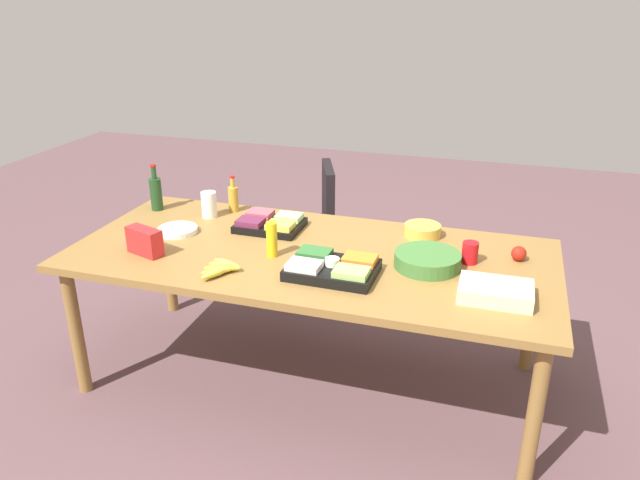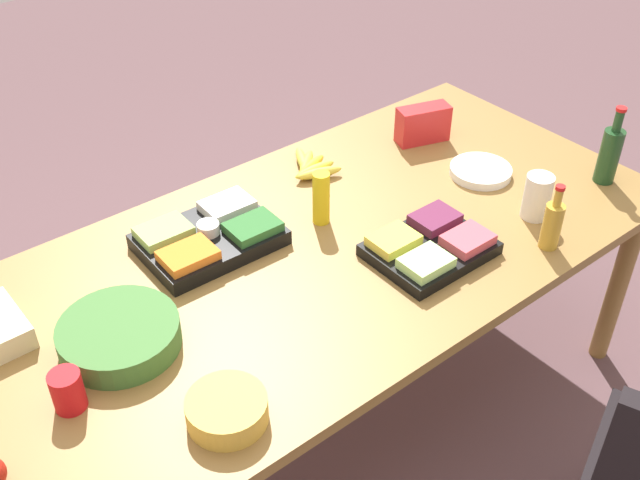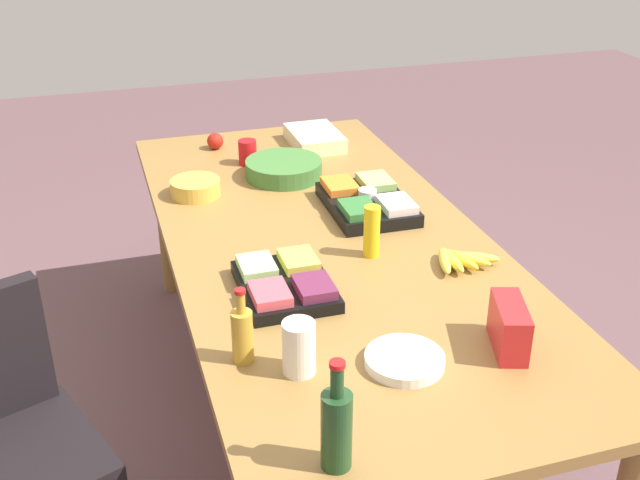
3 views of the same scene
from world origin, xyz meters
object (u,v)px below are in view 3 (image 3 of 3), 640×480
at_px(apple_red, 215,141).
at_px(veggie_tray, 367,201).
at_px(wine_bottle, 337,427).
at_px(banana_bunch, 460,259).
at_px(conference_table, 327,254).
at_px(chip_bag_red, 509,327).
at_px(salad_bowl, 283,169).
at_px(paper_plate_stack, 405,360).
at_px(mayo_jar, 299,348).
at_px(red_solo_cup, 248,152).
at_px(mustard_bottle, 372,231).
at_px(chip_bowl, 195,188).
at_px(sheet_cake, 315,138).
at_px(office_chair, 14,476).
at_px(fruit_platter, 285,283).
at_px(dressing_bottle, 242,334).

bearing_deg(apple_red, veggie_tray, 27.28).
xyz_separation_m(wine_bottle, banana_bunch, (-0.77, 0.69, -0.09)).
height_order(conference_table, chip_bag_red, chip_bag_red).
xyz_separation_m(salad_bowl, banana_bunch, (0.94, 0.36, -0.01)).
xyz_separation_m(salad_bowl, paper_plate_stack, (1.40, -0.03, -0.02)).
bearing_deg(salad_bowl, mayo_jar, -13.09).
bearing_deg(red_solo_cup, salad_bowl, 29.89).
distance_m(salad_bowl, mustard_bottle, 0.79).
xyz_separation_m(chip_bag_red, paper_plate_stack, (-0.01, -0.31, -0.06)).
height_order(wine_bottle, chip_bowl, wine_bottle).
relative_size(conference_table, sheet_cake, 7.82).
bearing_deg(salad_bowl, wine_bottle, -10.89).
distance_m(apple_red, chip_bowl, 0.54).
xyz_separation_m(office_chair, red_solo_cup, (-1.22, 1.02, 0.49)).
bearing_deg(fruit_platter, chip_bowl, -170.03).
height_order(sheet_cake, chip_bowl, sheet_cake).
bearing_deg(office_chair, veggie_tray, 114.01).
bearing_deg(salad_bowl, paper_plate_stack, -1.22).
relative_size(fruit_platter, banana_bunch, 1.54).
height_order(banana_bunch, chip_bowl, chip_bowl).
xyz_separation_m(banana_bunch, red_solo_cup, (-1.13, -0.48, 0.03)).
bearing_deg(veggie_tray, chip_bag_red, 3.07).
xyz_separation_m(salad_bowl, mayo_jar, (1.35, -0.31, 0.04)).
xyz_separation_m(fruit_platter, dressing_bottle, (0.32, -0.20, 0.05)).
bearing_deg(sheet_cake, banana_bunch, 5.52).
relative_size(fruit_platter, veggie_tray, 0.85).
distance_m(fruit_platter, mustard_bottle, 0.38).
relative_size(mustard_bottle, dressing_bottle, 0.82).
height_order(mustard_bottle, dressing_bottle, dressing_bottle).
height_order(paper_plate_stack, dressing_bottle, dressing_bottle).
distance_m(banana_bunch, dressing_bottle, 0.87).
bearing_deg(mustard_bottle, paper_plate_stack, -12.41).
bearing_deg(fruit_platter, salad_bowl, 165.49).
relative_size(veggie_tray, mayo_jar, 2.76).
bearing_deg(sheet_cake, wine_bottle, -15.59).
bearing_deg(paper_plate_stack, wine_bottle, -44.00).
relative_size(conference_table, mayo_jar, 16.21).
distance_m(chip_bag_red, apple_red, 1.91).
height_order(salad_bowl, banana_bunch, salad_bowl).
xyz_separation_m(red_solo_cup, sheet_cake, (-0.14, 0.35, -0.02)).
xyz_separation_m(fruit_platter, wine_bottle, (0.78, -0.09, 0.08)).
bearing_deg(veggie_tray, red_solo_cup, -151.42).
xyz_separation_m(salad_bowl, sheet_cake, (-0.34, 0.24, -0.00)).
bearing_deg(office_chair, dressing_bottle, 71.78).
height_order(chip_bag_red, mayo_jar, mayo_jar).
relative_size(veggie_tray, chip_bowl, 2.12).
height_order(red_solo_cup, chip_bowl, red_solo_cup).
relative_size(conference_table, veggie_tray, 5.88).
xyz_separation_m(conference_table, office_chair, (0.42, -1.13, -0.37)).
bearing_deg(chip_bag_red, red_solo_cup, -166.39).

